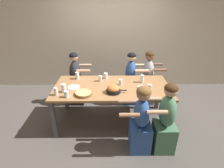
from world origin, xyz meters
TOP-DOWN VIEW (x-y plane):
  - ground_plane at (0.00, 0.00)m, footprint 18.00×18.00m
  - restaurant_back_panel at (0.00, 1.66)m, footprint 10.00×0.06m
  - dining_table at (0.00, 0.00)m, footprint 2.10×0.99m
  - pizza_board_main at (-0.48, -0.29)m, footprint 0.30×0.30m
  - skillet_bowl at (0.02, -0.22)m, footprint 0.35×0.24m
  - empty_plate_a at (-0.69, -0.03)m, footprint 0.21×0.21m
  - empty_plate_b at (0.55, -0.06)m, footprint 0.18×0.18m
  - drinking_glass_a at (0.64, -0.18)m, footprint 0.07×0.07m
  - drinking_glass_b at (-0.82, -0.20)m, footprint 0.08×0.08m
  - drinking_glass_c at (-0.74, -0.37)m, footprint 0.08×0.08m
  - drinking_glass_d at (-0.93, -0.30)m, footprint 0.06×0.06m
  - drinking_glass_e at (-0.23, 0.23)m, footprint 0.06×0.06m
  - drinking_glass_f at (-0.68, 0.34)m, footprint 0.08×0.08m
  - drinking_glass_g at (0.16, 0.06)m, footprint 0.07×0.07m
  - drinking_glass_h at (-0.12, 0.36)m, footprint 0.08×0.08m
  - drinking_glass_i at (0.57, 0.17)m, footprint 0.07×0.07m
  - diner_near_midright at (0.43, -0.72)m, footprint 0.51×0.40m
  - diner_far_right at (0.81, 0.72)m, footprint 0.51×0.40m
  - diner_far_midright at (0.43, 0.72)m, footprint 0.51×0.40m
  - diner_near_right at (0.80, -0.72)m, footprint 0.51×0.40m
  - diner_far_left at (-0.79, 0.72)m, footprint 0.51×0.40m

SIDE VIEW (x-z plane):
  - ground_plane at x=0.00m, z-range 0.00..0.00m
  - diner_near_midright at x=0.43m, z-range -0.04..1.09m
  - diner_near_right at x=0.80m, z-range -0.05..1.12m
  - diner_far_left at x=-0.79m, z-range -0.05..1.14m
  - diner_far_midright at x=0.43m, z-range -0.05..1.14m
  - diner_far_right at x=0.81m, z-range -0.05..1.16m
  - dining_table at x=0.00m, z-range 0.31..1.08m
  - empty_plate_a at x=-0.69m, z-range 0.77..0.78m
  - empty_plate_b at x=0.55m, z-range 0.77..0.78m
  - pizza_board_main at x=-0.48m, z-range 0.77..0.82m
  - drinking_glass_g at x=0.16m, z-range 0.76..0.87m
  - drinking_glass_e at x=-0.23m, z-range 0.76..0.87m
  - drinking_glass_a at x=0.64m, z-range 0.76..0.88m
  - drinking_glass_h at x=-0.12m, z-range 0.77..0.88m
  - drinking_glass_c at x=-0.74m, z-range 0.77..0.88m
  - skillet_bowl at x=0.02m, z-range 0.76..0.90m
  - drinking_glass_d at x=-0.93m, z-range 0.76..0.90m
  - drinking_glass_i at x=0.57m, z-range 0.76..0.91m
  - drinking_glass_b at x=-0.82m, z-range 0.76..0.91m
  - drinking_glass_f at x=-0.68m, z-range 0.77..0.91m
  - restaurant_back_panel at x=0.00m, z-range 0.00..3.20m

